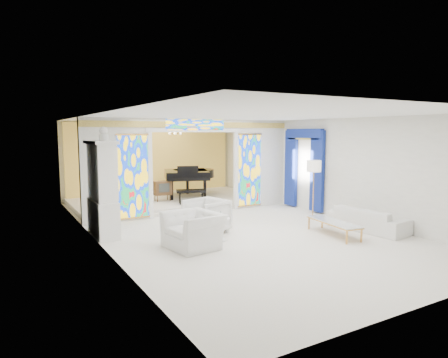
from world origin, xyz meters
TOP-DOWN VIEW (x-y plane):
  - floor at (0.00, 0.00)m, footprint 12.00×12.00m
  - ceiling at (0.00, 0.00)m, footprint 7.00×12.00m
  - wall_back at (0.00, 6.00)m, footprint 7.00×0.02m
  - wall_front at (0.00, -6.00)m, footprint 7.00×0.02m
  - wall_left at (-3.50, 0.00)m, footprint 0.02×12.00m
  - wall_right at (3.50, 0.00)m, footprint 0.02×12.00m
  - partition_wall at (0.00, 2.00)m, footprint 7.00×0.22m
  - stained_glass_left at (-2.03, 1.89)m, footprint 0.90×0.04m
  - stained_glass_right at (2.03, 1.89)m, footprint 0.90×0.04m
  - stained_glass_transom at (0.00, 1.89)m, footprint 2.00×0.04m
  - alcove_platform at (0.00, 4.10)m, footprint 6.80×3.80m
  - gold_curtain_back at (0.00, 5.88)m, footprint 6.70×0.10m
  - chandelier at (0.20, 4.00)m, footprint 0.48×0.48m
  - blue_drapes at (3.40, 0.70)m, footprint 0.14×1.85m
  - china_cabinet at (-3.22, 0.60)m, footprint 0.56×1.46m
  - armchair_left at (-1.72, -1.51)m, footprint 1.22×1.35m
  - armchair_right at (-0.84, -0.45)m, footprint 1.17×1.15m
  - sofa at (2.95, -2.38)m, footprint 1.06×2.16m
  - side_table at (-0.89, -1.30)m, footprint 0.54×0.54m
  - vase at (-0.89, -1.30)m, footprint 0.18×0.18m
  - coffee_table at (1.79, -2.31)m, footprint 0.73×1.71m
  - floor_lamp at (2.80, -0.45)m, footprint 0.52×0.52m
  - grand_piano at (0.88, 4.25)m, footprint 2.48×3.12m
  - tv_console at (-0.45, 3.70)m, footprint 0.62×0.44m

SIDE VIEW (x-z plane):
  - floor at x=0.00m, z-range 0.00..0.00m
  - alcove_platform at x=0.00m, z-range 0.00..0.18m
  - sofa at x=2.95m, z-range 0.00..0.61m
  - coffee_table at x=1.79m, z-range 0.15..0.52m
  - side_table at x=-0.89m, z-range 0.08..0.63m
  - armchair_left at x=-1.72m, z-range 0.00..0.79m
  - armchair_right at x=-0.84m, z-range 0.00..0.88m
  - tv_console at x=-0.45m, z-range 0.28..0.98m
  - vase at x=-0.89m, z-range 0.55..0.72m
  - grand_piano at x=0.88m, z-range 0.39..1.59m
  - china_cabinet at x=-3.22m, z-range -0.19..2.53m
  - stained_glass_left at x=-2.03m, z-range 0.10..2.50m
  - stained_glass_right at x=2.03m, z-range 0.10..2.50m
  - floor_lamp at x=2.80m, z-range 0.62..2.37m
  - wall_back at x=0.00m, z-range 0.00..3.00m
  - wall_front at x=0.00m, z-range 0.00..3.00m
  - wall_left at x=-3.50m, z-range 0.00..3.00m
  - wall_right at x=3.50m, z-range 0.00..3.00m
  - gold_curtain_back at x=0.00m, z-range 0.05..2.95m
  - blue_drapes at x=3.40m, z-range 0.25..2.90m
  - partition_wall at x=0.00m, z-range 0.15..3.15m
  - chandelier at x=0.20m, z-range 2.40..2.70m
  - stained_glass_transom at x=0.00m, z-range 2.65..2.99m
  - ceiling at x=0.00m, z-range 2.99..3.01m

